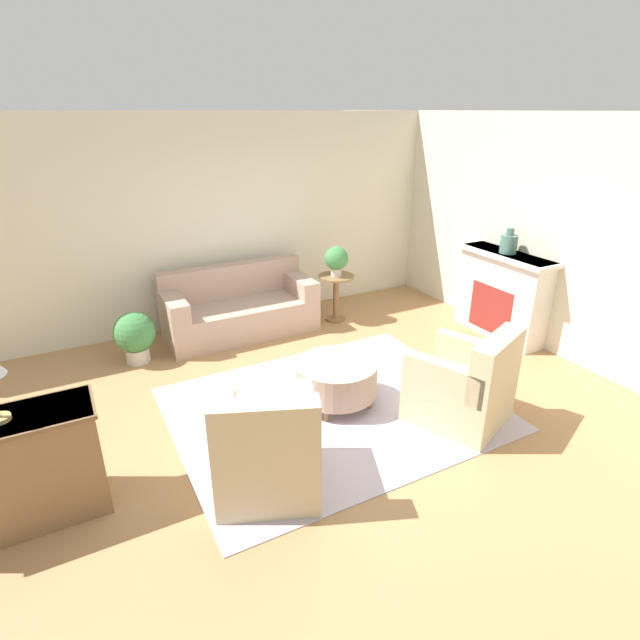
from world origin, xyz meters
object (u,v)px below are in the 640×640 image
object	(u,v)px
armchair_right	(465,387)
potted_plant_on_side_table	(336,259)
side_table	(336,290)
vase_mantel_near	(509,243)
ottoman_table	(336,378)
armchair_left	(267,451)
potted_plant_floor	(135,335)
dresser	(15,470)
couch	(239,309)

from	to	relation	value
armchair_right	potted_plant_on_side_table	world-z (taller)	potted_plant_on_side_table
side_table	vase_mantel_near	bearing A→B (deg)	-41.20
ottoman_table	potted_plant_on_side_table	distance (m)	2.30
side_table	potted_plant_on_side_table	size ratio (longest dim) A/B	1.63
armchair_left	armchair_right	distance (m)	2.04
armchair_left	side_table	bearing A→B (deg)	51.55
vase_mantel_near	potted_plant_floor	distance (m)	4.73
dresser	vase_mantel_near	bearing A→B (deg)	7.98
potted_plant_floor	dresser	bearing A→B (deg)	-117.57
dresser	potted_plant_on_side_table	bearing A→B (deg)	29.78
ottoman_table	potted_plant_on_side_table	world-z (taller)	potted_plant_on_side_table
couch	ottoman_table	distance (m)	2.20
side_table	dresser	xyz separation A→B (m)	(-3.91, -2.24, -0.00)
side_table	potted_plant_floor	size ratio (longest dim) A/B	1.07
couch	armchair_left	xyz separation A→B (m)	(-0.85, -3.04, 0.04)
side_table	couch	bearing A→B (deg)	169.24
vase_mantel_near	ottoman_table	bearing A→B (deg)	-170.38
dresser	potted_plant_floor	size ratio (longest dim) A/B	1.89
armchair_left	armchair_right	world-z (taller)	same
armchair_right	potted_plant_floor	bearing A→B (deg)	132.85
vase_mantel_near	potted_plant_on_side_table	xyz separation A→B (m)	(-1.66, 1.46, -0.35)
vase_mantel_near	potted_plant_on_side_table	size ratio (longest dim) A/B	0.77
couch	vase_mantel_near	xyz separation A→B (m)	(3.02, -1.71, 0.93)
ottoman_table	potted_plant_floor	bearing A→B (deg)	130.56
armchair_right	dresser	size ratio (longest dim) A/B	0.90
ottoman_table	potted_plant_floor	size ratio (longest dim) A/B	1.33
armchair_right	dresser	world-z (taller)	armchair_right
armchair_right	ottoman_table	distance (m)	1.26
armchair_right	ottoman_table	xyz separation A→B (m)	(-0.93, 0.85, -0.07)
side_table	dresser	distance (m)	4.51
ottoman_table	potted_plant_on_side_table	xyz separation A→B (m)	(1.10, 1.92, 0.61)
side_table	dresser	world-z (taller)	dresser
dresser	armchair_right	bearing A→B (deg)	-8.21
ottoman_table	dresser	distance (m)	2.84
dresser	vase_mantel_near	xyz separation A→B (m)	(5.57, 0.78, 0.81)
side_table	potted_plant_on_side_table	distance (m)	0.46
vase_mantel_near	side_table	bearing A→B (deg)	138.80
armchair_right	side_table	bearing A→B (deg)	86.53
armchair_right	vase_mantel_near	world-z (taller)	vase_mantel_near
ottoman_table	vase_mantel_near	bearing A→B (deg)	9.62
dresser	vase_mantel_near	world-z (taller)	vase_mantel_near
potted_plant_on_side_table	vase_mantel_near	bearing A→B (deg)	-41.20
side_table	potted_plant_floor	world-z (taller)	side_table
side_table	potted_plant_floor	distance (m)	2.75
potted_plant_on_side_table	potted_plant_floor	size ratio (longest dim) A/B	0.66
dresser	potted_plant_on_side_table	world-z (taller)	potted_plant_on_side_table
couch	potted_plant_on_side_table	bearing A→B (deg)	-10.76
dresser	potted_plant_on_side_table	xyz separation A→B (m)	(3.91, 2.24, 0.46)
armchair_left	potted_plant_floor	distance (m)	2.83
dresser	armchair_left	bearing A→B (deg)	-17.56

